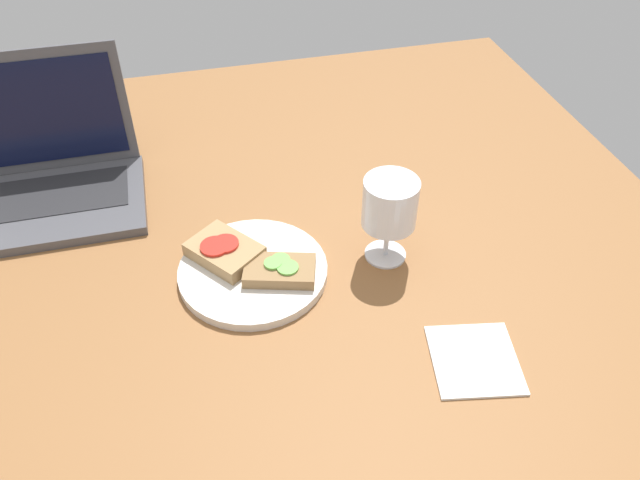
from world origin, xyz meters
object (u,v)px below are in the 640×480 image
(plate, at_px, (253,269))
(napkin, at_px, (474,360))
(laptop, at_px, (49,173))
(sandwich_with_cucumber, at_px, (280,270))
(wine_glass, at_px, (390,206))
(sandwich_with_tomato, at_px, (224,251))

(plate, relative_size, napkin, 1.90)
(laptop, relative_size, napkin, 2.55)
(sandwich_with_cucumber, height_order, wine_glass, wine_glass)
(wine_glass, bearing_deg, napkin, -77.37)
(sandwich_with_tomato, xyz_separation_m, wine_glass, (0.25, -0.04, 0.07))
(napkin, bearing_deg, wine_glass, 102.63)
(napkin, bearing_deg, sandwich_with_tomato, 138.12)
(sandwich_with_cucumber, bearing_deg, laptop, 138.29)
(plate, height_order, napkin, plate)
(plate, bearing_deg, laptop, 137.95)
(wine_glass, relative_size, napkin, 1.20)
(plate, bearing_deg, sandwich_with_cucumber, -38.76)
(sandwich_with_cucumber, xyz_separation_m, wine_glass, (0.17, 0.02, 0.08))
(wine_glass, relative_size, laptop, 0.47)
(sandwich_with_tomato, height_order, wine_glass, wine_glass)
(sandwich_with_tomato, bearing_deg, laptop, 137.49)
(sandwich_with_tomato, bearing_deg, wine_glass, -9.70)
(napkin, bearing_deg, plate, 137.67)
(sandwich_with_tomato, bearing_deg, napkin, -41.88)
(sandwich_with_cucumber, distance_m, sandwich_with_tomato, 0.10)
(plate, distance_m, wine_glass, 0.23)
(wine_glass, xyz_separation_m, laptop, (-0.52, 0.29, -0.05))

